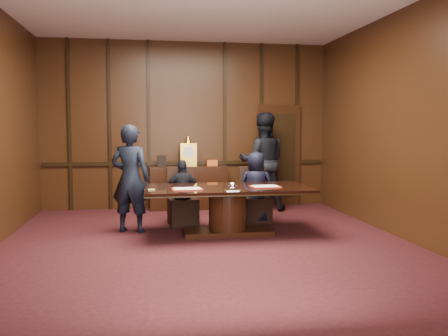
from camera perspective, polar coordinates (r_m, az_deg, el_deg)
name	(u,v)px	position (r m, az deg, el deg)	size (l,w,h in m)	color
room	(211,126)	(6.77, -1.54, 5.10)	(7.00, 7.04, 3.50)	black
sideboard	(189,186)	(9.94, -4.29, -2.14)	(1.60, 0.45, 1.54)	black
conference_table	(228,202)	(7.55, 0.44, -4.17)	(2.62, 1.32, 0.76)	black
folder_left	(187,189)	(7.23, -4.46, -2.52)	(0.47, 0.34, 0.02)	#B12010
folder_right	(265,186)	(7.53, 4.99, -2.23)	(0.48, 0.35, 0.02)	#B12010
inkstand	(233,187)	(7.07, 1.05, -2.29)	(0.20, 0.14, 0.12)	white
notepad	(152,190)	(7.20, -8.71, -2.60)	(0.10, 0.07, 0.01)	#D1BC66
chair_left	(183,208)	(8.37, -5.00, -4.80)	(0.54, 0.54, 0.99)	black
chair_right	(255,206)	(8.56, 3.74, -4.58)	(0.53, 0.53, 0.99)	black
signatory_left	(183,193)	(8.25, -4.95, -2.99)	(0.67, 0.28, 1.14)	black
signatory_right	(256,187)	(8.44, 3.89, -2.33)	(0.63, 0.41, 1.28)	black
witness_left	(130,179)	(7.81, -11.20, -1.25)	(0.64, 0.42, 1.75)	black
witness_right	(263,162)	(9.77, 4.68, 0.78)	(0.98, 0.76, 2.01)	black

